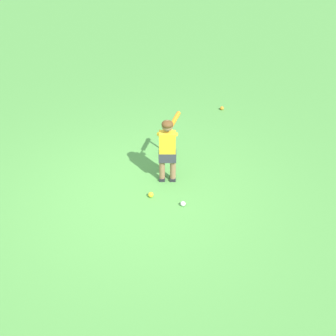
{
  "coord_description": "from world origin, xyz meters",
  "views": [
    {
      "loc": [
        -0.28,
        5.22,
        4.25
      ],
      "look_at": [
        -0.44,
        -0.07,
        0.45
      ],
      "focal_mm": 47.23,
      "sensor_mm": 36.0,
      "label": 1
    }
  ],
  "objects_px": {
    "child_batter": "(168,145)",
    "play_ball_center_lawn": "(222,108)",
    "batting_tee": "(168,148)",
    "play_ball_midfield": "(151,195)",
    "play_ball_near_batter": "(183,204)"
  },
  "relations": [
    {
      "from": "child_batter",
      "to": "play_ball_center_lawn",
      "type": "xyz_separation_m",
      "value": [
        -1.16,
        -2.29,
        -0.61
      ]
    },
    {
      "from": "batting_tee",
      "to": "child_batter",
      "type": "bearing_deg",
      "value": 88.47
    },
    {
      "from": "child_batter",
      "to": "play_ball_center_lawn",
      "type": "distance_m",
      "value": 2.64
    },
    {
      "from": "child_batter",
      "to": "batting_tee",
      "type": "relative_size",
      "value": 1.74
    },
    {
      "from": "child_batter",
      "to": "play_ball_midfield",
      "type": "distance_m",
      "value": 0.8
    },
    {
      "from": "child_batter",
      "to": "play_ball_center_lawn",
      "type": "height_order",
      "value": "child_batter"
    },
    {
      "from": "play_ball_midfield",
      "to": "play_ball_center_lawn",
      "type": "bearing_deg",
      "value": -117.6
    },
    {
      "from": "play_ball_midfield",
      "to": "child_batter",
      "type": "bearing_deg",
      "value": -121.35
    },
    {
      "from": "play_ball_center_lawn",
      "to": "batting_tee",
      "type": "height_order",
      "value": "batting_tee"
    },
    {
      "from": "play_ball_center_lawn",
      "to": "play_ball_midfield",
      "type": "height_order",
      "value": "play_ball_midfield"
    },
    {
      "from": "batting_tee",
      "to": "play_ball_center_lawn",
      "type": "bearing_deg",
      "value": -126.18
    },
    {
      "from": "child_batter",
      "to": "play_ball_near_batter",
      "type": "relative_size",
      "value": 14.01
    },
    {
      "from": "play_ball_center_lawn",
      "to": "batting_tee",
      "type": "relative_size",
      "value": 0.12
    },
    {
      "from": "play_ball_near_batter",
      "to": "play_ball_midfield",
      "type": "relative_size",
      "value": 0.92
    },
    {
      "from": "play_ball_center_lawn",
      "to": "batting_tee",
      "type": "xyz_separation_m",
      "value": [
        1.14,
        1.56,
        0.07
      ]
    }
  ]
}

